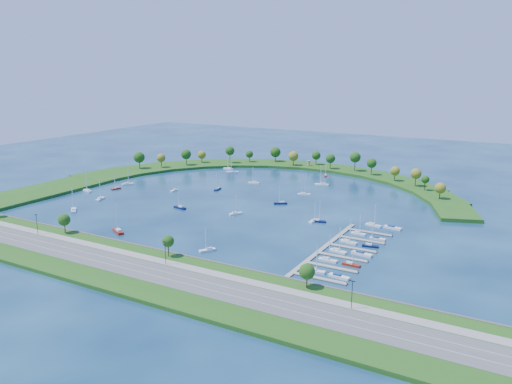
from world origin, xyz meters
The scene contains 38 objects.
ground centered at (0.00, 0.00, 0.00)m, with size 700.00×700.00×0.00m, color #07203F.
south_shoreline centered at (0.03, -122.88, 1.00)m, with size 420.00×43.10×11.60m.
breakwater centered at (-46.33, 48.72, 0.99)m, with size 286.74×247.64×2.00m.
breakwater_trees centered at (-21.36, 88.14, 10.51)m, with size 237.58×93.63×15.17m.
harbor_tower centered at (-6.30, 113.75, 4.24)m, with size 2.60×2.60×4.38m.
dock_system centered at (85.30, -61.00, 0.35)m, with size 24.28×82.00×1.60m.
moored_boat_0 centered at (57.77, -24.43, 0.88)m, with size 3.78×7.74×10.96m.
moored_boat_1 centered at (28.07, 58.92, 0.98)m, with size 10.09×6.07×14.35m.
moored_boat_2 centered at (-21.30, -90.05, 0.99)m, with size 10.14×7.14×14.68m.
moored_boat_3 centered at (-17.02, 40.67, 0.91)m, with size 8.55×4.02×12.12m.
moored_boat_4 centered at (13.29, -33.19, 0.88)m, with size 5.81×7.48×11.06m.
moored_boat_5 centered at (-61.52, 76.24, 0.93)m, with size 8.97×3.61×12.82m.
moored_boat_6 centered at (-28.71, 11.40, 0.89)m, with size 3.46×8.05×11.46m.
moored_boat_7 centered at (-102.82, -35.47, 0.91)m, with size 8.59×4.37×12.17m.
moored_boat_8 centered at (-93.35, -7.20, 0.91)m, with size 6.22×8.14×11.98m.
moored_boat_9 centered at (-22.03, -38.78, 0.92)m, with size 8.83×3.77×12.57m.
moored_boat_10 centered at (33.40, -89.94, 0.88)m, with size 5.88×7.60×11.22m.
moored_boat_11 centered at (-52.52, -5.84, 0.86)m, with size 1.97×6.95×10.21m.
moored_boat_12 centered at (-50.81, 65.51, 0.98)m, with size 9.39×8.17×14.37m.
moored_boat_13 centered at (18.53, 89.95, 0.85)m, with size 4.57×6.92×9.93m.
moored_boat_14 centered at (28.63, 27.16, 0.91)m, with size 8.60×5.28×12.25m.
moored_boat_15 centered at (59.92, -23.86, 0.90)m, with size 8.42×4.10×11.93m.
moored_boat_16 centered at (-71.97, -74.01, 0.97)m, with size 8.83×8.34×13.96m.
moored_boat_17 centered at (-78.59, -47.26, 0.91)m, with size 4.94×8.67×12.29m.
moored_boat_18 centered at (-90.49, -21.48, 0.87)m, with size 3.54×7.52×10.66m.
moored_boat_19 centered at (25.41, -0.45, 0.91)m, with size 8.16×6.15×11.97m.
docked_boat_0 centered at (85.52, -88.80, 0.92)m, with size 8.63×3.50×12.33m.
docked_boat_1 centered at (95.97, -89.19, 0.64)m, with size 8.81×3.35×1.75m.
docked_boat_2 centered at (85.52, -74.71, 0.91)m, with size 8.25×2.33×12.12m.
docked_boat_3 centered at (96.03, -74.55, 0.89)m, with size 7.80×2.47×11.34m.
docked_boat_4 centered at (85.52, -62.26, 0.91)m, with size 8.41×3.63×11.97m.
docked_boat_5 centered at (95.96, -60.49, 0.71)m, with size 9.71×3.75×1.93m.
docked_boat_6 centered at (85.52, -48.01, 0.91)m, with size 8.53×3.70×12.13m.
docked_boat_7 centered at (96.03, -48.12, 0.88)m, with size 7.80×3.36×11.11m.
docked_boat_8 centered at (85.53, -33.56, 0.88)m, with size 7.47×2.30×10.89m.
docked_boat_9 centered at (95.99, -36.39, 0.57)m, with size 7.63×2.17×1.55m.
docked_boat_10 centered at (87.92, -16.34, 0.91)m, with size 8.59×3.47×12.27m.
docked_boat_11 centered at (97.87, -15.77, 0.69)m, with size 9.47×4.01×1.87m.
Camera 1 is at (158.85, -266.74, 80.48)m, focal length 35.38 mm.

